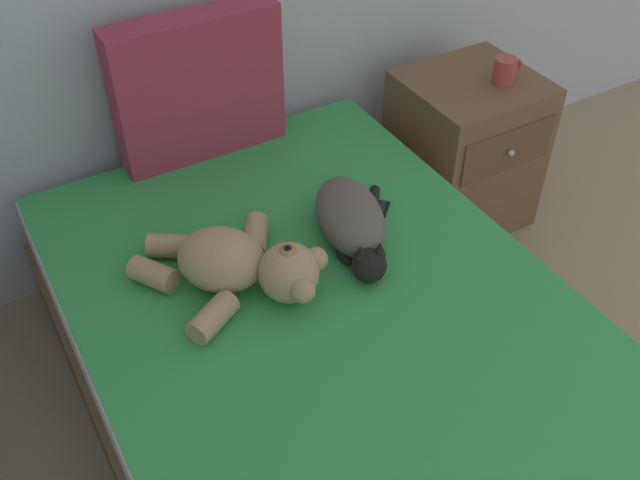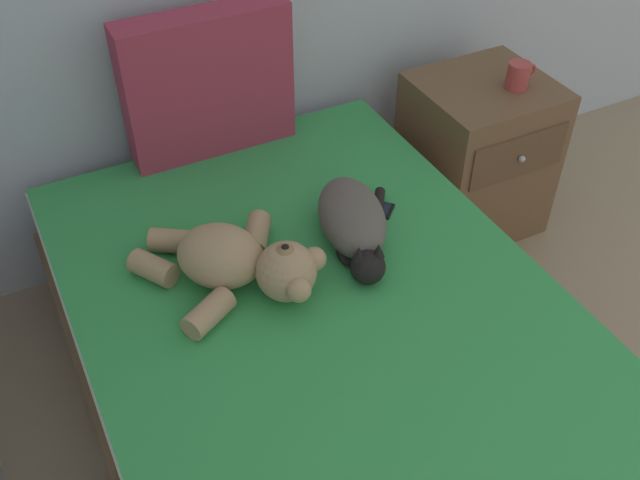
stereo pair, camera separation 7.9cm
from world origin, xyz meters
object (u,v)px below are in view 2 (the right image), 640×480
Objects in this scene: cat at (354,222)px; cell_phone at (369,207)px; patterned_cushion at (208,84)px; teddy_bear at (239,262)px; nightstand at (476,155)px; mug at (519,75)px; bed at (342,393)px.

cell_phone is at bearing 43.03° from cat.
patterned_cushion reaches higher than cat.
teddy_bear is 1.23m from nightstand.
nightstand is 0.37m from mug.
patterned_cushion reaches higher than bed.
teddy_bear is 0.50m from cell_phone.
patterned_cushion is 4.68× the size of mug.
patterned_cushion is 1.09m from mug.
cat is at bearing -152.59° from nightstand.
cat is at bearing -136.97° from cell_phone.
patterned_cushion is 1.08m from nightstand.
nightstand is at bearing 19.94° from teddy_bear.
nightstand reaches higher than cell_phone.
mug is (1.04, -0.31, -0.07)m from patterned_cushion.
nightstand is (0.96, -0.25, -0.43)m from patterned_cushion.
teddy_bear is at bearing -160.06° from nightstand.
patterned_cushion is 3.57× the size of cell_phone.
bed is 1.08m from patterned_cushion.
patterned_cushion is 1.33× the size of cat.
mug is at bearing 31.83° from bed.
teddy_bear is 1.27m from mug.
nightstand is at bearing -14.74° from patterned_cushion.
bed is 0.49m from cat.
teddy_bear reaches higher than bed.
bed is 4.96× the size of cat.
teddy_bear is (-0.16, 0.30, 0.33)m from bed.
teddy_bear is at bearing -104.81° from patterned_cushion.
cat is (0.19, -0.65, -0.17)m from patterned_cushion.
cat is at bearing -158.30° from mug.
nightstand is at bearing 141.74° from mug.
mug is at bearing 21.70° from cat.
cell_phone is at bearing -60.34° from patterned_cushion.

